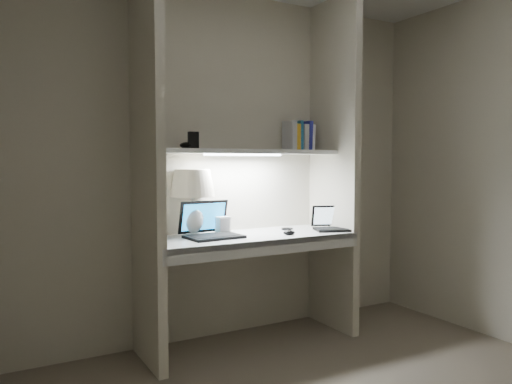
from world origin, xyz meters
TOP-DOWN VIEW (x-y plane):
  - back_wall at (0.00, 1.50)m, footprint 3.20×0.01m
  - alcove_panel_left at (-0.73, 1.23)m, footprint 0.06×0.55m
  - alcove_panel_right at (0.73, 1.23)m, footprint 0.06×0.55m
  - desk at (0.00, 1.23)m, footprint 1.40×0.55m
  - desk_apron at (0.00, 0.96)m, footprint 1.46×0.03m
  - shelf at (0.00, 1.32)m, footprint 1.40×0.36m
  - strip_light at (0.00, 1.32)m, footprint 0.60×0.04m
  - table_lamp at (-0.36, 1.39)m, footprint 0.31×0.31m
  - laptop_main at (-0.29, 1.27)m, footprint 0.38×0.34m
  - laptop_netbook at (0.66, 1.14)m, footprint 0.35×0.33m
  - speaker at (-0.16, 1.33)m, footprint 0.10×0.08m
  - mouse at (0.23, 1.08)m, footprint 0.10×0.07m
  - cable_coil at (0.37, 1.33)m, footprint 0.12×0.12m
  - sticky_note at (-0.39, 1.27)m, footprint 0.08×0.08m
  - book_row at (0.53, 1.41)m, footprint 0.21×0.15m
  - shelf_box at (-0.37, 1.34)m, footprint 0.07×0.06m
  - shelf_gadget at (-0.41, 1.36)m, footprint 0.13×0.11m

SIDE VIEW (x-z plane):
  - desk_apron at x=0.00m, z-range 0.67..0.77m
  - desk at x=0.00m, z-range 0.73..0.77m
  - sticky_note at x=-0.39m, z-range 0.77..0.77m
  - cable_coil at x=0.37m, z-range 0.77..0.78m
  - mouse at x=0.23m, z-range 0.77..0.80m
  - laptop_netbook at x=0.66m, z-range 0.72..0.90m
  - laptop_main at x=-0.29m, z-range 0.70..0.95m
  - speaker at x=-0.16m, z-range 0.77..0.90m
  - table_lamp at x=-0.36m, z-range 0.85..1.31m
  - back_wall at x=0.00m, z-range 0.00..2.50m
  - alcove_panel_left at x=-0.73m, z-range 0.00..2.50m
  - alcove_panel_right at x=0.73m, z-range 0.00..2.50m
  - strip_light at x=0.00m, z-range 1.32..1.34m
  - shelf at x=0.00m, z-range 1.34..1.36m
  - shelf_gadget at x=-0.41m, z-range 1.37..1.41m
  - shelf_box at x=-0.37m, z-range 1.36..1.48m
  - book_row at x=0.53m, z-range 1.36..1.59m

